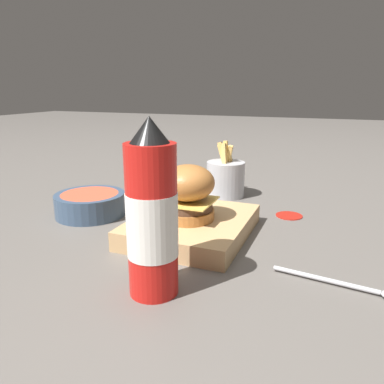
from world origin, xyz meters
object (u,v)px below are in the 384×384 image
(burger, at_px, (188,192))
(side_bowl, at_px, (90,204))
(serving_board, at_px, (192,226))
(fries_basket, at_px, (226,178))
(ketchup_bottle, at_px, (152,217))
(spoon, at_px, (369,290))

(burger, relative_size, side_bowl, 0.68)
(serving_board, bearing_deg, fries_basket, 3.70)
(burger, distance_m, ketchup_bottle, 0.21)
(ketchup_bottle, bearing_deg, burger, 8.87)
(burger, relative_size, fries_basket, 0.72)
(ketchup_bottle, height_order, spoon, ketchup_bottle)
(ketchup_bottle, distance_m, spoon, 0.31)
(side_bowl, relative_size, spoon, 0.80)
(serving_board, bearing_deg, side_bowl, 84.38)
(burger, bearing_deg, serving_board, -17.93)
(ketchup_bottle, bearing_deg, fries_basket, 5.33)
(side_bowl, xyz_separation_m, spoon, (-0.13, -0.56, -0.02))
(fries_basket, xyz_separation_m, spoon, (-0.39, -0.32, -0.04))
(spoon, bearing_deg, burger, 170.51)
(side_bowl, bearing_deg, fries_basket, -42.45)
(burger, xyz_separation_m, fries_basket, (0.29, 0.01, -0.04))
(serving_board, bearing_deg, burger, 162.07)
(ketchup_bottle, relative_size, fries_basket, 1.67)
(fries_basket, bearing_deg, serving_board, -176.30)
(serving_board, xyz_separation_m, side_bowl, (0.02, 0.25, 0.01))
(side_bowl, bearing_deg, spoon, -103.51)
(ketchup_bottle, relative_size, side_bowl, 1.58)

